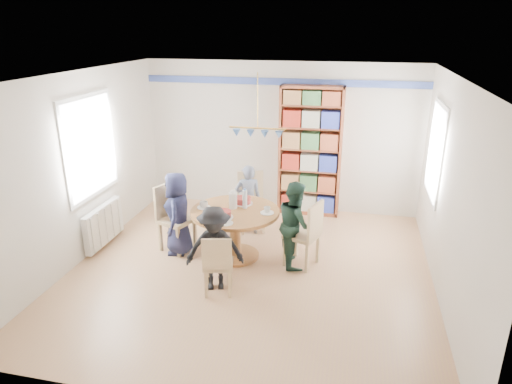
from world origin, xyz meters
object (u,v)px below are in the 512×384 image
(person_near, at_px, (215,249))
(bookshelf, at_px, (310,153))
(chair_right, at_px, (307,231))
(chair_near, at_px, (218,263))
(chair_left, at_px, (172,214))
(person_far, at_px, (248,200))
(person_right, at_px, (295,224))
(chair_far, at_px, (251,198))
(radiator, at_px, (104,225))
(dining_table, at_px, (235,222))
(person_left, at_px, (178,213))

(person_near, relative_size, bookshelf, 0.50)
(chair_right, relative_size, chair_near, 1.18)
(chair_left, height_order, person_far, person_far)
(chair_right, xyz_separation_m, bookshelf, (-0.20, 2.01, 0.60))
(person_right, bearing_deg, person_far, 27.13)
(chair_near, bearing_deg, person_near, 119.73)
(chair_far, bearing_deg, radiator, -151.83)
(chair_right, height_order, chair_far, chair_right)
(person_near, bearing_deg, chair_right, 21.37)
(chair_near, relative_size, bookshelf, 0.36)
(dining_table, bearing_deg, person_near, -92.12)
(chair_right, xyz_separation_m, chair_far, (-1.07, 1.10, -0.00))
(dining_table, xyz_separation_m, chair_far, (-0.00, 1.05, -0.02))
(chair_near, relative_size, person_right, 0.66)
(person_right, relative_size, bookshelf, 0.54)
(chair_left, bearing_deg, chair_near, -46.29)
(dining_table, xyz_separation_m, chair_left, (-1.01, 0.07, 0.01))
(bookshelf, bearing_deg, person_left, -130.93)
(chair_left, bearing_deg, dining_table, -3.78)
(dining_table, xyz_separation_m, chair_right, (1.07, -0.05, -0.01))
(radiator, bearing_deg, person_left, 1.63)
(bookshelf, bearing_deg, chair_near, -105.18)
(chair_far, xyz_separation_m, person_near, (-0.03, -1.95, 0.04))
(bookshelf, bearing_deg, chair_left, -134.70)
(radiator, height_order, bookshelf, bookshelf)
(radiator, relative_size, dining_table, 0.77)
(chair_left, distance_m, person_right, 1.91)
(chair_near, distance_m, bookshelf, 3.19)
(dining_table, distance_m, bookshelf, 2.22)
(chair_left, distance_m, bookshelf, 2.73)
(person_near, bearing_deg, chair_near, -76.54)
(radiator, height_order, chair_near, chair_near)
(dining_table, relative_size, person_right, 1.03)
(chair_far, distance_m, chair_near, 2.10)
(dining_table, height_order, person_far, person_far)
(person_far, height_order, bookshelf, bookshelf)
(chair_far, relative_size, person_far, 0.83)
(bookshelf, bearing_deg, person_far, -128.47)
(radiator, distance_m, person_left, 1.27)
(chair_right, xyz_separation_m, person_left, (-1.94, 0.01, 0.09))
(chair_right, bearing_deg, person_right, 172.29)
(chair_left, distance_m, person_left, 0.19)
(dining_table, bearing_deg, chair_right, -2.64)
(person_left, height_order, person_far, person_left)
(radiator, relative_size, person_left, 0.79)
(person_right, height_order, bookshelf, bookshelf)
(chair_right, relative_size, person_far, 0.83)
(dining_table, relative_size, chair_near, 1.55)
(chair_right, relative_size, person_left, 0.77)
(dining_table, distance_m, chair_right, 1.07)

